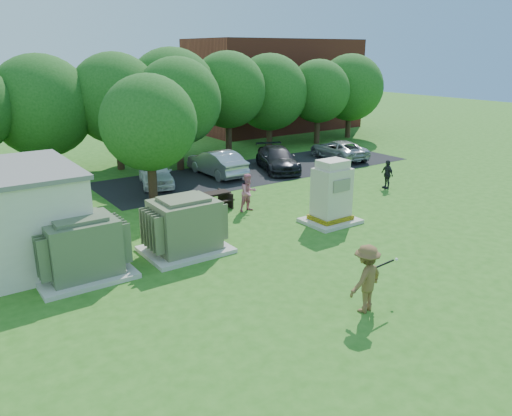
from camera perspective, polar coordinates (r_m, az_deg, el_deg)
ground at (r=16.65m, az=7.95°, el=-7.71°), size 120.00×120.00×0.00m
brick_building at (r=47.47m, az=2.08°, el=13.90°), size 15.00×8.00×8.00m
parking_strip at (r=30.80m, az=0.62°, el=4.35°), size 20.00×6.00×0.01m
transformer_left at (r=17.04m, az=-19.33°, el=-4.42°), size 3.00×2.40×2.07m
transformer_right at (r=18.24m, az=-8.15°, el=-2.12°), size 3.00×2.40×2.07m
generator_cabinet at (r=21.31m, az=8.61°, el=1.40°), size 2.24×1.83×2.73m
picnic_table at (r=23.28m, az=-5.10°, el=1.06°), size 1.74×1.31×0.75m
batter at (r=14.36m, az=12.46°, el=-7.89°), size 1.40×0.96×1.99m
person_at_picnic at (r=22.69m, az=-0.87°, el=1.77°), size 0.89×0.71×1.76m
person_walking_right at (r=27.45m, az=14.74°, el=3.75°), size 0.54×0.95×1.53m
car_white at (r=27.75m, az=-11.40°, el=3.97°), size 2.76×4.35×1.38m
car_silver_a at (r=29.45m, az=-4.50°, el=5.17°), size 1.66×4.59×1.50m
car_dark at (r=30.72m, az=2.46°, el=5.62°), size 3.61×5.19×1.39m
car_silver_b at (r=34.31m, az=9.38°, el=6.58°), size 2.72×4.86×1.28m
batting_equipment at (r=14.70m, az=14.40°, el=-6.22°), size 1.48×0.37×0.24m
tree_row at (r=31.97m, az=-12.62°, el=11.97°), size 41.30×13.30×7.30m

